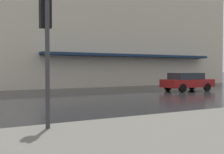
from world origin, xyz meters
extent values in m
cube|color=beige|center=(20.54, -15.38, 9.09)|extent=(16.07, 25.86, 18.17)
cube|color=#192D4C|center=(11.90, -15.38, 3.00)|extent=(1.20, 18.10, 0.24)
cylinder|color=#333338|center=(-3.57, -2.78, 1.91)|extent=(0.12, 0.12, 3.52)
cube|color=black|center=(-3.39, -2.78, 3.25)|extent=(0.22, 0.30, 0.85)
sphere|color=red|center=(-3.27, -2.78, 3.53)|extent=(0.17, 0.17, 0.17)
sphere|color=orange|center=(-3.27, -2.78, 3.25)|extent=(0.17, 0.17, 0.17)
sphere|color=green|center=(-3.27, -2.78, 2.97)|extent=(0.17, 0.17, 0.17)
cube|color=maroon|center=(5.50, -16.17, 0.61)|extent=(1.75, 4.10, 0.60)
cube|color=#232833|center=(5.50, -16.02, 1.16)|extent=(1.54, 2.46, 0.50)
cylinder|color=black|center=(6.33, -17.42, 0.31)|extent=(0.20, 0.62, 0.62)
cylinder|color=black|center=(4.67, -17.42, 0.31)|extent=(0.20, 0.62, 0.62)
cylinder|color=black|center=(6.33, -14.92, 0.31)|extent=(0.20, 0.62, 0.62)
cylinder|color=black|center=(4.67, -14.92, 0.31)|extent=(0.20, 0.62, 0.62)
camera|label=1|loc=(-10.85, -0.85, 1.73)|focal=44.61mm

